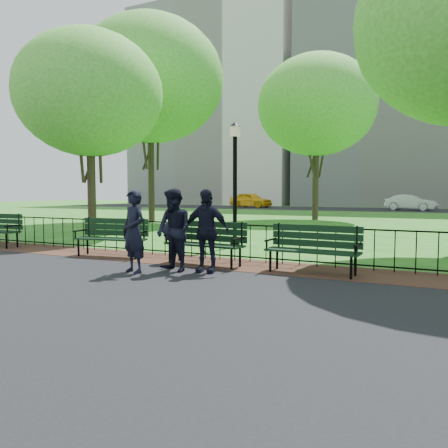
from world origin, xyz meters
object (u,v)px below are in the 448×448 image
at_px(person_right, 206,231).
at_px(park_bench_right_a, 314,244).
at_px(tree_mid_w, 150,80).
at_px(person_mid, 174,230).
at_px(tree_near_w, 89,94).
at_px(sedan_silver, 411,202).
at_px(lamppost, 235,180).
at_px(taxi, 251,200).
at_px(tree_far_c, 317,106).
at_px(person_left, 134,231).
at_px(park_bench_left_a, 112,233).
at_px(park_bench_main, 190,235).

bearing_deg(person_right, park_bench_right_a, 16.59).
bearing_deg(tree_mid_w, person_mid, -53.00).
distance_m(tree_near_w, sedan_silver, 30.93).
height_order(person_right, sedan_silver, person_right).
height_order(lamppost, taxi, lamppost).
height_order(park_bench_right_a, tree_far_c, tree_far_c).
relative_size(park_bench_right_a, person_left, 1.13).
relative_size(tree_near_w, taxi, 1.67).
bearing_deg(park_bench_left_a, park_bench_right_a, -8.12).
xyz_separation_m(tree_near_w, taxi, (-5.68, 29.89, -4.55)).
xyz_separation_m(park_bench_right_a, tree_near_w, (-9.71, 4.18, 4.73)).
height_order(lamppost, tree_far_c, tree_far_c).
relative_size(lamppost, tree_far_c, 0.39).
distance_m(park_bench_main, person_right, 1.16).
xyz_separation_m(park_bench_left_a, person_left, (1.91, -1.60, 0.25)).
xyz_separation_m(person_mid, person_right, (0.65, 0.19, -0.00)).
distance_m(tree_far_c, person_right, 18.91).
height_order(park_bench_main, park_bench_right_a, park_bench_main).
bearing_deg(taxi, lamppost, -146.76).
bearing_deg(park_bench_right_a, tree_far_c, 106.75).
bearing_deg(park_bench_left_a, park_bench_main, -10.78).
distance_m(park_bench_main, sedan_silver, 33.31).
bearing_deg(park_bench_left_a, tree_near_w, 129.82).
relative_size(tree_near_w, tree_far_c, 0.80).
bearing_deg(taxi, park_bench_main, -148.15).
bearing_deg(person_mid, sedan_silver, 106.03).
bearing_deg(person_mid, tree_far_c, 115.89).
xyz_separation_m(park_bench_right_a, taxi, (-15.39, 34.07, 0.18)).
distance_m(tree_near_w, tree_mid_w, 7.46).
xyz_separation_m(lamppost, taxi, (-12.17, 30.86, -1.23)).
height_order(tree_far_c, sedan_silver, tree_far_c).
bearing_deg(tree_far_c, person_left, -87.22).
bearing_deg(tree_far_c, park_bench_main, -85.46).
height_order(park_bench_right_a, person_right, person_right).
height_order(tree_mid_w, sedan_silver, tree_mid_w).
height_order(tree_near_w, tree_mid_w, tree_mid_w).
height_order(park_bench_right_a, tree_mid_w, tree_mid_w).
relative_size(lamppost, taxi, 0.81).
distance_m(lamppost, person_left, 4.90).
xyz_separation_m(park_bench_main, taxi, (-12.52, 34.15, 0.11)).
bearing_deg(park_bench_left_a, lamppost, 49.88).
relative_size(person_right, sedan_silver, 0.40).
bearing_deg(person_left, tree_near_w, 154.62).
relative_size(park_bench_main, park_bench_right_a, 1.05).
height_order(park_bench_main, person_right, person_right).
height_order(lamppost, person_mid, lamppost).
height_order(park_bench_main, tree_mid_w, tree_mid_w).
relative_size(tree_near_w, person_mid, 4.46).
bearing_deg(park_bench_right_a, person_left, -152.34).
height_order(tree_far_c, person_left, tree_far_c).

